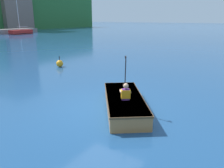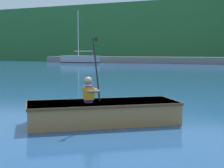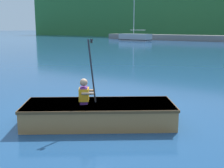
{
  "view_description": "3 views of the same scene",
  "coord_description": "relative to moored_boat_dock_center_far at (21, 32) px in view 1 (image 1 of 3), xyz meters",
  "views": [
    {
      "loc": [
        -5.72,
        -4.21,
        3.02
      ],
      "look_at": [
        0.33,
        -0.24,
        0.84
      ],
      "focal_mm": 35.0,
      "sensor_mm": 36.0,
      "label": 1
    },
    {
      "loc": [
        3.51,
        -7.53,
        1.58
      ],
      "look_at": [
        0.33,
        -0.24,
        0.84
      ],
      "focal_mm": 55.0,
      "sensor_mm": 36.0,
      "label": 2
    },
    {
      "loc": [
        4.03,
        -5.46,
        2.14
      ],
      "look_at": [
        0.33,
        -0.24,
        0.84
      ],
      "focal_mm": 45.0,
      "sensor_mm": 36.0,
      "label": 3
    }
  ],
  "objects": [
    {
      "name": "rowboat_foreground",
      "position": [
        -20.94,
        -35.69,
        -0.13
      ],
      "size": [
        3.36,
        2.96,
        0.49
      ],
      "color": "#A3703D",
      "rests_on": "ground"
    },
    {
      "name": "moored_boat_dock_center_far",
      "position": [
        0.0,
        0.0,
        0.0
      ],
      "size": [
        4.66,
        1.89,
        6.55
      ],
      "color": "red",
      "rests_on": "ground"
    },
    {
      "name": "ground_plane",
      "position": [
        -21.31,
        -34.98,
        -0.4
      ],
      "size": [
        300.0,
        300.0,
        0.0
      ],
      "primitive_type": "plane",
      "color": "navy"
    },
    {
      "name": "person_paddler",
      "position": [
        -21.23,
        -35.91,
        0.34
      ],
      "size": [
        0.45,
        0.45,
        1.4
      ],
      "color": "#592672",
      "rests_on": "rowboat_foreground"
    },
    {
      "name": "channel_buoy",
      "position": [
        -17.29,
        -28.75,
        -0.18
      ],
      "size": [
        0.44,
        0.44,
        0.72
      ],
      "color": "orange",
      "rests_on": "ground"
    }
  ]
}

